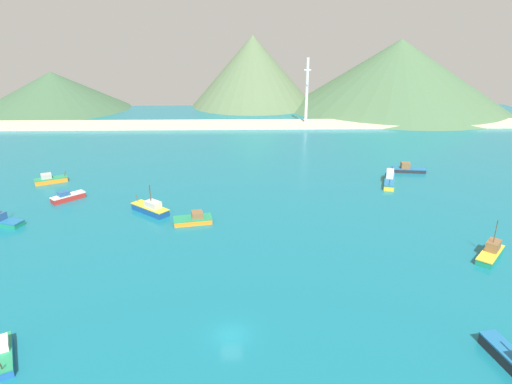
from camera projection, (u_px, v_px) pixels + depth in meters
name	position (u px, v px, depth m)	size (l,w,h in m)	color
ground	(236.00, 227.00, 77.65)	(260.00, 280.00, 0.50)	#146B7F
fishing_boat_0	(194.00, 219.00, 78.64)	(7.43, 4.41, 2.14)	orange
fishing_boat_1	(151.00, 208.00, 83.00)	(8.28, 7.53, 5.84)	#14478C
fishing_boat_2	(3.00, 354.00, 45.59)	(4.92, 6.94, 2.10)	#1E5BA8
fishing_boat_3	(491.00, 252.00, 66.34)	(6.89, 7.23, 6.32)	#198466
fishing_boat_4	(50.00, 179.00, 99.90)	(7.48, 5.53, 2.44)	orange
fishing_boat_5	(389.00, 180.00, 99.26)	(5.53, 10.89, 2.94)	gold
fishing_boat_6	(68.00, 197.00, 89.32)	(6.24, 6.31, 2.13)	red
fishing_boat_8	(3.00, 221.00, 77.79)	(7.62, 4.49, 6.25)	#198466
fishing_boat_9	(408.00, 169.00, 107.82)	(8.32, 3.69, 2.43)	#232328
beach_strip	(240.00, 124.00, 161.86)	(247.00, 14.16, 1.20)	beige
hill_west	(53.00, 91.00, 195.04)	(67.34, 67.34, 16.80)	#3D6042
hill_central	(253.00, 71.00, 203.88)	(58.79, 58.79, 32.48)	#56704C
hill_east	(398.00, 75.00, 194.14)	(98.34, 98.34, 30.82)	#476B47
radio_tower	(307.00, 92.00, 158.92)	(2.47, 1.98, 24.75)	silver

